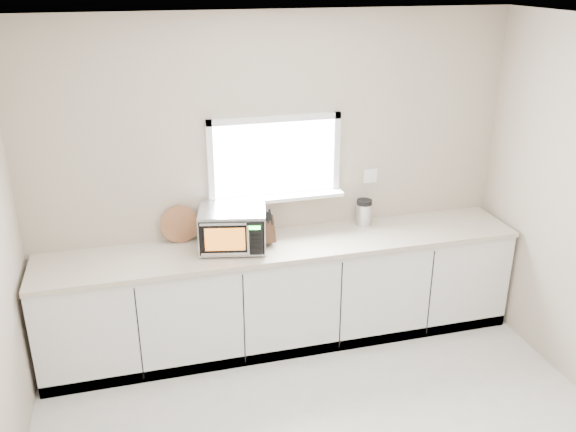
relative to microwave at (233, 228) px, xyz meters
name	(u,v)px	position (x,y,z in m)	size (l,w,h in m)	color
back_wall	(274,179)	(0.41, 0.30, 0.27)	(4.00, 0.17, 2.70)	#B0A28B
cabinets	(284,294)	(0.41, 0.00, -0.65)	(3.92, 0.60, 0.88)	silver
countertop	(284,245)	(0.41, -0.01, -0.19)	(3.92, 0.64, 0.04)	beige
microwave	(233,228)	(0.00, 0.00, 0.00)	(0.58, 0.50, 0.33)	black
knife_block	(265,228)	(0.27, 0.03, -0.04)	(0.14, 0.23, 0.31)	#3F2416
cutting_board	(180,224)	(-0.39, 0.24, -0.02)	(0.31, 0.31, 0.02)	#945F39
coffee_grinder	(364,212)	(1.17, 0.18, -0.06)	(0.16, 0.16, 0.23)	#B7BABF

